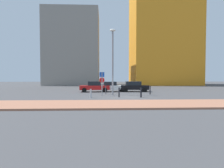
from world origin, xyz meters
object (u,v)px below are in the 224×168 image
parked_car_black (134,86)px  traffic_bollard_near (141,93)px  parking_sign_post (102,81)px  parked_car_white (112,87)px  parking_meter (106,87)px  traffic_bollard_edge (150,90)px  street_lamp (113,57)px  traffic_bollard_mid (119,92)px  traffic_bollard_far (91,93)px  parked_car_red (95,87)px

parked_car_black → traffic_bollard_near: bearing=-93.7°
parking_sign_post → parked_car_white: bearing=77.1°
parking_meter → traffic_bollard_edge: 5.48m
parking_meter → street_lamp: (0.82, -0.88, 3.65)m
traffic_bollard_edge → parked_car_black: bearing=106.3°
traffic_bollard_near → traffic_bollard_mid: bearing=173.8°
parking_sign_post → street_lamp: 3.21m
parked_car_white → traffic_bollard_near: 8.38m
street_lamp → traffic_bollard_mid: bearing=-77.0°
parking_meter → parking_sign_post: bearing=-104.0°
traffic_bollard_mid → traffic_bollard_edge: traffic_bollard_edge is taller
traffic_bollard_far → parked_car_red: bearing=89.7°
street_lamp → traffic_bollard_mid: 4.74m
traffic_bollard_far → traffic_bollard_edge: traffic_bollard_edge is taller
parked_car_white → parked_car_black: 3.23m
parked_car_white → parking_sign_post: 6.33m
parked_car_white → street_lamp: size_ratio=0.52×
parked_car_red → parked_car_white: bearing=7.8°
parked_car_white → street_lamp: 6.44m
parked_car_red → traffic_bollard_edge: (7.01, -4.25, -0.22)m
traffic_bollard_far → street_lamp: bearing=50.1°
parked_car_white → parking_sign_post: (-1.40, -6.09, 0.97)m
parked_car_red → parked_car_black: parked_car_red is taller
parked_car_white → traffic_bollard_far: parked_car_white is taller
parking_meter → traffic_bollard_edge: bearing=-2.7°
parked_car_white → traffic_bollard_near: bearing=-71.0°
traffic_bollard_near → parked_car_red: bearing=124.6°
parked_car_red → parked_car_white: parked_car_red is taller
parked_car_white → parking_meter: 4.44m
parking_meter → traffic_bollard_edge: size_ratio=1.26×
traffic_bollard_far → traffic_bollard_mid: bearing=8.1°
parked_car_red → parked_car_black: (5.73, 0.14, 0.03)m
street_lamp → traffic_bollard_near: 5.63m
parked_car_white → traffic_bollard_far: bearing=-107.5°
parked_car_black → parked_car_red: bearing=-178.6°
street_lamp → traffic_bollard_far: size_ratio=8.40×
parked_car_red → traffic_bollard_far: (-0.04, -7.75, -0.29)m
parking_meter → street_lamp: 3.84m
parking_sign_post → traffic_bollard_edge: size_ratio=2.54×
parked_car_white → traffic_bollard_edge: size_ratio=3.74×
parked_car_white → traffic_bollard_edge: parked_car_white is taller
parked_car_red → street_lamp: 6.60m
traffic_bollard_mid → traffic_bollard_far: bearing=-171.9°
parking_sign_post → parking_meter: bearing=76.0°
parking_sign_post → traffic_bollard_far: parking_sign_post is taller
parking_meter → traffic_bollard_near: 5.16m
traffic_bollard_edge → parked_car_white: bearing=134.5°
parked_car_red → traffic_bollard_near: 9.21m
street_lamp → parked_car_white: bearing=88.5°
parking_sign_post → traffic_bollard_mid: bearing=-40.8°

